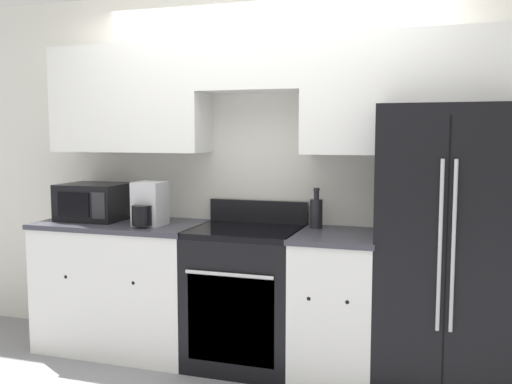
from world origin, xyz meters
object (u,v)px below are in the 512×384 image
Objects in this scene: microwave at (95,202)px; bottle at (316,212)px; oven_range at (246,296)px; refrigerator at (445,248)px.

bottle reaches higher than microwave.
microwave is (-1.20, 0.05, 0.60)m from oven_range.
oven_range is at bearing -159.35° from bottle.
bottle is at bearing 172.57° from refrigerator.
microwave is (-2.48, -0.01, 0.20)m from refrigerator.
refrigerator reaches higher than bottle.
refrigerator is at bearing -7.43° from bottle.
oven_range is at bearing -177.33° from refrigerator.
microwave reaches higher than oven_range.
oven_range is 2.35× the size of microwave.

